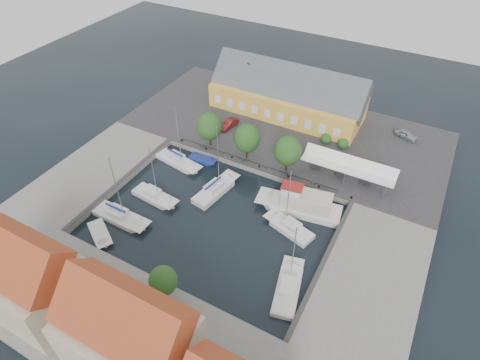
# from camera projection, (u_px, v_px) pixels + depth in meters

# --- Properties ---
(ground) EXTENTS (140.00, 140.00, 0.00)m
(ground) POSITION_uv_depth(u_px,v_px,m) (220.00, 212.00, 57.88)
(ground) COLOR black
(ground) RESTS_ON ground
(north_quay) EXTENTS (56.00, 26.00, 1.00)m
(north_quay) POSITION_uv_depth(u_px,v_px,m) (285.00, 130.00, 72.75)
(north_quay) COLOR #2D2D30
(north_quay) RESTS_ON ground
(west_quay) EXTENTS (12.00, 24.00, 1.00)m
(west_quay) POSITION_uv_depth(u_px,v_px,m) (96.00, 170.00, 64.11)
(west_quay) COLOR slate
(west_quay) RESTS_ON ground
(east_quay) EXTENTS (12.00, 24.00, 1.00)m
(east_quay) POSITION_uv_depth(u_px,v_px,m) (368.00, 282.00, 48.33)
(east_quay) COLOR slate
(east_quay) RESTS_ON ground
(south_bank) EXTENTS (56.00, 14.00, 1.00)m
(south_bank) POSITION_uv_depth(u_px,v_px,m) (122.00, 330.00, 43.66)
(south_bank) COLOR slate
(south_bank) RESTS_ON ground
(quay_edge_fittings) EXTENTS (56.00, 24.72, 0.40)m
(quay_edge_fittings) POSITION_uv_depth(u_px,v_px,m) (236.00, 187.00, 60.31)
(quay_edge_fittings) COLOR #383533
(quay_edge_fittings) RESTS_ON north_quay
(warehouse) EXTENTS (28.56, 14.00, 9.55)m
(warehouse) POSITION_uv_depth(u_px,v_px,m) (285.00, 94.00, 74.64)
(warehouse) COLOR gold
(warehouse) RESTS_ON north_quay
(tent_canopy) EXTENTS (14.00, 4.00, 2.83)m
(tent_canopy) POSITION_uv_depth(u_px,v_px,m) (349.00, 166.00, 60.02)
(tent_canopy) COLOR white
(tent_canopy) RESTS_ON north_quay
(quay_trees) EXTENTS (18.20, 4.20, 6.30)m
(quay_trees) POSITION_uv_depth(u_px,v_px,m) (247.00, 138.00, 63.31)
(quay_trees) COLOR black
(quay_trees) RESTS_ON north_quay
(car_silver) EXTENTS (4.34, 2.88, 1.37)m
(car_silver) POSITION_uv_depth(u_px,v_px,m) (406.00, 135.00, 69.60)
(car_silver) COLOR #ABAFB3
(car_silver) RESTS_ON north_quay
(car_red) EXTENTS (2.09, 4.41, 1.40)m
(car_red) POSITION_uv_depth(u_px,v_px,m) (229.00, 124.00, 72.07)
(car_red) COLOR #5E1515
(car_red) RESTS_ON north_quay
(center_sailboat) EXTENTS (3.94, 9.02, 12.08)m
(center_sailboat) POSITION_uv_depth(u_px,v_px,m) (216.00, 190.00, 60.79)
(center_sailboat) COLOR silver
(center_sailboat) RESTS_ON ground
(trawler) EXTENTS (12.82, 5.49, 5.00)m
(trawler) POSITION_uv_depth(u_px,v_px,m) (302.00, 205.00, 57.47)
(trawler) COLOR silver
(trawler) RESTS_ON ground
(east_boat_a) EXTENTS (7.79, 4.46, 10.72)m
(east_boat_a) POSITION_uv_depth(u_px,v_px,m) (289.00, 228.00, 55.11)
(east_boat_a) COLOR silver
(east_boat_a) RESTS_ON ground
(east_boat_c) EXTENTS (4.49, 8.82, 10.89)m
(east_boat_c) POSITION_uv_depth(u_px,v_px,m) (288.00, 289.00, 47.87)
(east_boat_c) COLOR silver
(east_boat_c) RESTS_ON ground
(west_boat_a) EXTENTS (8.90, 3.80, 11.46)m
(west_boat_a) POSITION_uv_depth(u_px,v_px,m) (178.00, 162.00, 66.16)
(west_boat_a) COLOR silver
(west_boat_a) RESTS_ON ground
(west_boat_c) EXTENTS (7.81, 3.11, 10.41)m
(west_boat_c) POSITION_uv_depth(u_px,v_px,m) (155.00, 197.00, 59.82)
(west_boat_c) COLOR silver
(west_boat_c) RESTS_ON ground
(west_boat_d) EXTENTS (9.05, 2.85, 11.92)m
(west_boat_d) POSITION_uv_depth(u_px,v_px,m) (120.00, 217.00, 56.66)
(west_boat_d) COLOR silver
(west_boat_d) RESTS_ON ground
(launch_sw) EXTENTS (5.76, 4.59, 0.98)m
(launch_sw) POSITION_uv_depth(u_px,v_px,m) (100.00, 234.00, 54.53)
(launch_sw) COLOR silver
(launch_sw) RESTS_ON ground
(launch_nw) EXTENTS (4.97, 2.27, 0.88)m
(launch_nw) POSITION_uv_depth(u_px,v_px,m) (202.00, 160.00, 66.76)
(launch_nw) COLOR navy
(launch_nw) RESTS_ON ground
(townhouses) EXTENTS (36.30, 8.50, 12.00)m
(townhouses) POSITION_uv_depth(u_px,v_px,m) (111.00, 330.00, 37.98)
(townhouses) COLOR #C0B694
(townhouses) RESTS_ON south_bank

